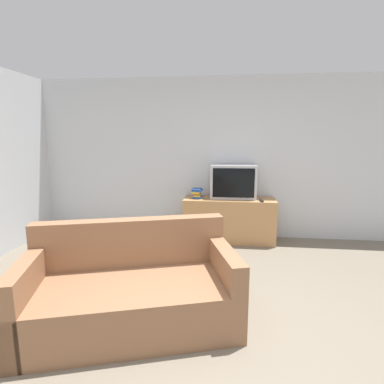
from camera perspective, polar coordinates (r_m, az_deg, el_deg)
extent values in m
plane|color=#756B5B|center=(2.53, 2.77, -29.94)|extent=(14.00, 14.00, 0.00)
cube|color=silver|center=(4.97, 5.35, 6.34)|extent=(9.00, 0.06, 2.60)
cube|color=tan|center=(4.84, 7.04, -5.27)|extent=(1.43, 0.48, 0.69)
cube|color=silver|center=(4.80, 7.87, 2.01)|extent=(0.72, 0.32, 0.53)
cube|color=black|center=(4.63, 7.91, 1.72)|extent=(0.64, 0.01, 0.45)
cube|color=#8C6042|center=(2.83, -11.31, -20.12)|extent=(1.97, 1.37, 0.41)
cube|color=#8C6042|center=(2.98, -11.52, -9.34)|extent=(1.76, 0.68, 0.46)
cube|color=#8C6042|center=(2.92, -28.67, -17.52)|extent=(0.39, 0.88, 0.67)
cube|color=#8C6042|center=(2.87, 6.06, -16.71)|extent=(0.39, 0.88, 0.67)
cube|color=#23478E|center=(4.77, 1.01, -0.98)|extent=(0.16, 0.20, 0.03)
cube|color=gold|center=(4.76, 0.94, -0.69)|extent=(0.11, 0.15, 0.02)
cube|color=#995623|center=(4.76, 0.95, -0.35)|extent=(0.12, 0.16, 0.03)
cube|color=gold|center=(4.74, 0.80, -0.02)|extent=(0.13, 0.17, 0.03)
cube|color=#23478E|center=(4.74, 0.99, 0.33)|extent=(0.16, 0.21, 0.03)
cube|color=#23478E|center=(4.74, 0.87, 0.57)|extent=(0.14, 0.20, 0.02)
cube|color=black|center=(4.65, 13.08, -1.59)|extent=(0.05, 0.15, 0.02)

